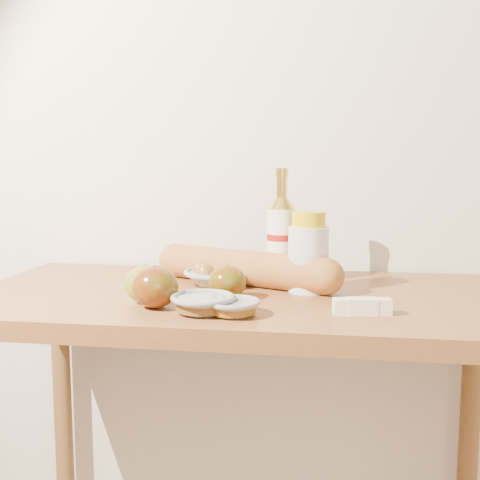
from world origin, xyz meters
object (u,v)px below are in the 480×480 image
cream_bottle (308,255)px  bourbon_bottle (281,238)px  table (242,347)px  egg_bowl (218,275)px  baguette (245,268)px

cream_bottle → bourbon_bottle: bearing=119.0°
table → egg_bowl: bearing=133.6°
table → egg_bowl: (-0.07, 0.07, 0.15)m
egg_bowl → bourbon_bottle: bearing=11.4°
table → egg_bowl: 0.18m
table → baguette: baguette is taller
table → bourbon_bottle: bearing=52.8°
egg_bowl → baguette: baguette is taller
bourbon_bottle → egg_bowl: 0.17m
cream_bottle → egg_bowl: bearing=154.7°
bourbon_bottle → cream_bottle: bearing=-38.9°
bourbon_bottle → baguette: bearing=-159.4°
bourbon_bottle → egg_bowl: bourbon_bottle is taller
bourbon_bottle → cream_bottle: (0.07, -0.07, -0.03)m
cream_bottle → baguette: size_ratio=0.37×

